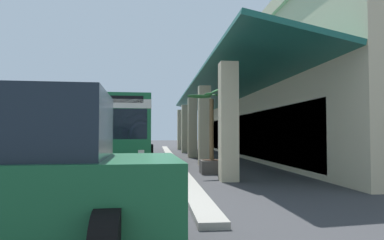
% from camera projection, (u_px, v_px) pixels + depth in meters
% --- Properties ---
extents(ground, '(120.00, 120.00, 0.00)m').
position_uv_depth(ground, '(244.00, 160.00, 19.18)').
color(ground, '#38383A').
extents(curb_strip, '(32.50, 0.50, 0.12)m').
position_uv_depth(curb_strip, '(171.00, 157.00, 21.42)').
color(curb_strip, '#9E998E').
rests_on(curb_strip, ground).
extents(plaza_building, '(27.38, 14.20, 7.32)m').
position_uv_depth(plaza_building, '(320.00, 100.00, 22.55)').
color(plaza_building, '#C6B793').
rests_on(plaza_building, ground).
extents(transit_bus, '(11.30, 3.12, 3.34)m').
position_uv_depth(transit_bus, '(125.00, 127.00, 19.10)').
color(transit_bus, '#196638').
rests_on(transit_bus, ground).
extents(parked_suv_white, '(4.90, 2.38, 1.97)m').
position_uv_depth(parked_suv_white, '(24.00, 140.00, 26.48)').
color(parked_suv_white, silver).
rests_on(parked_suv_white, ground).
extents(parked_sedan_charcoal, '(2.63, 4.51, 1.47)m').
position_uv_depth(parked_sedan_charcoal, '(13.00, 163.00, 8.58)').
color(parked_sedan_charcoal, '#232328').
rests_on(parked_sedan_charcoal, ground).
extents(potted_palm, '(1.87, 1.71, 3.07)m').
position_uv_depth(potted_palm, '(211.00, 153.00, 12.85)').
color(potted_palm, '#4C4742').
rests_on(potted_palm, ground).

